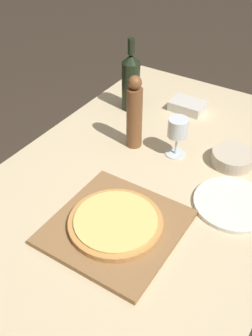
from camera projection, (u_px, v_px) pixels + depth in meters
The scene contains 10 objects.
ground_plane at pixel (137, 308), 1.81m from camera, with size 12.00×12.00×0.00m, color #382D23.
dining_table at pixel (140, 203), 1.39m from camera, with size 0.98×1.65×0.76m.
cutting_board at pixel (116, 227), 1.18m from camera, with size 0.37×0.38×0.02m.
pizza at pixel (116, 222), 1.16m from camera, with size 0.28×0.28×0.02m.
wine_bottle at pixel (131, 81), 1.66m from camera, with size 0.08×0.08×0.31m.
pepper_mill at pixel (134, 114), 1.43m from camera, with size 0.06×0.06×0.29m.
wine_glass at pixel (178, 130), 1.40m from camera, with size 0.07×0.07×0.15m.
small_bowl at pixel (233, 158), 1.42m from camera, with size 0.15×0.15×0.05m.
dinner_plate at pixel (233, 204), 1.26m from camera, with size 0.25×0.25×0.01m.
food_container at pixel (188, 106), 1.71m from camera, with size 0.15×0.10×0.04m.
Camera 1 is at (0.50, -0.87, 1.64)m, focal length 42.00 mm.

